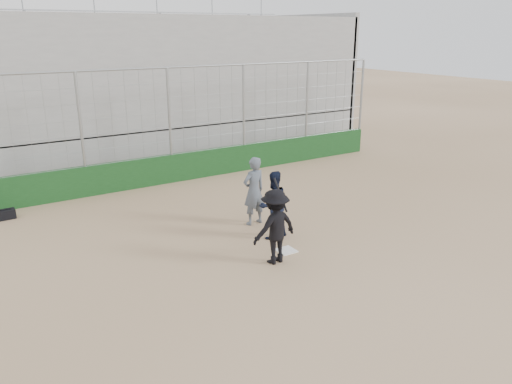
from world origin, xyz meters
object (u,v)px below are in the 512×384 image
batter_at_plate (275,227)px  equipment_bag (3,215)px  catcher_crouched (273,216)px  umpire (254,194)px

batter_at_plate → equipment_bag: (-5.05, 6.44, -0.75)m
batter_at_plate → catcher_crouched: size_ratio=1.59×
catcher_crouched → umpire: (0.10, 1.10, 0.26)m
batter_at_plate → umpire: (0.88, 2.31, -0.02)m
equipment_bag → umpire: bearing=-34.8°
umpire → equipment_bag: umpire is taller
catcher_crouched → batter_at_plate: bearing=-122.7°
batter_at_plate → umpire: batter_at_plate is taller
batter_at_plate → equipment_bag: size_ratio=2.91×
batter_at_plate → umpire: bearing=69.3°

